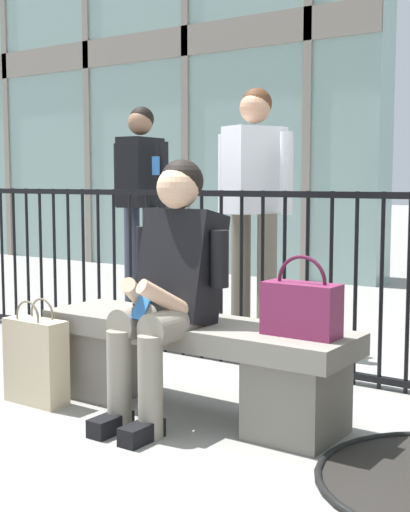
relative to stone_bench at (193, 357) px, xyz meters
The scene contains 8 objects.
ground_plane 0.27m from the stone_bench, ahead, with size 60.00×60.00×0.00m, color gray.
stone_bench is the anchor object (origin of this frame).
seated_person_with_phone 0.40m from the stone_bench, 107.58° to the right, with size 0.52×0.66×1.21m.
handbag_on_bench 0.65m from the stone_bench, ahead, with size 0.33×0.14×0.35m.
shopping_bag 0.80m from the stone_bench, 155.51° to the right, with size 0.34×0.13×0.53m.
bystander_at_railing 2.63m from the stone_bench, 135.74° to the left, with size 0.55×0.40×1.71m.
bystander_further_back 1.56m from the stone_bench, 109.15° to the left, with size 0.55×0.43×1.71m.
plaza_railing 0.93m from the stone_bench, 90.00° to the left, with size 7.91×0.04×1.06m.
Camera 1 is at (1.97, -2.70, 1.11)m, focal length 50.13 mm.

